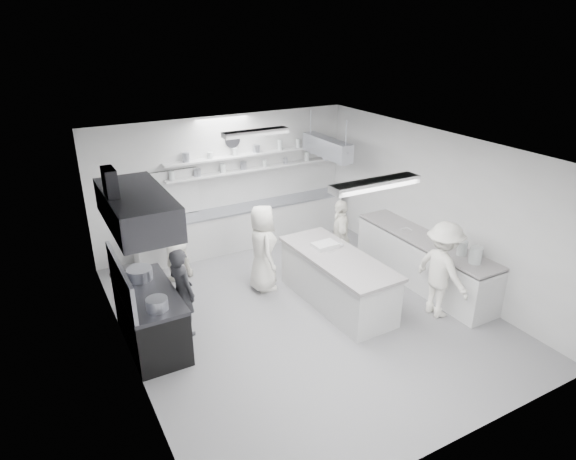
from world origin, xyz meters
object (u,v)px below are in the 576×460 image
back_counter (244,226)px  right_counter (423,262)px  cook_stove (182,292)px  stove (151,319)px  prep_island (337,281)px  cook_back (171,240)px

back_counter → right_counter: (2.35, -3.40, 0.01)m
cook_stove → stove: bearing=76.7°
stove → right_counter: 5.28m
prep_island → cook_back: cook_back is taller
stove → cook_back: (0.96, 2.03, 0.40)m
cook_back → prep_island: bearing=128.2°
back_counter → right_counter: 4.13m
back_counter → cook_back: size_ratio=2.95×
right_counter → cook_back: (-4.29, 2.63, 0.38)m
stove → prep_island: 3.36m
prep_island → cook_stove: (-2.77, 0.43, 0.32)m
stove → cook_stove: cook_stove is taller
cook_back → stove: bearing=58.6°
prep_island → cook_back: 3.41m
right_counter → cook_stove: 4.74m
right_counter → cook_back: cook_back is taller
stove → cook_stove: 0.65m
right_counter → prep_island: size_ratio=1.33×
cook_stove → back_counter: bearing=-56.6°
right_counter → prep_island: (-1.92, 0.20, -0.01)m
cook_stove → right_counter: bearing=-114.0°
stove → right_counter: size_ratio=0.55×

